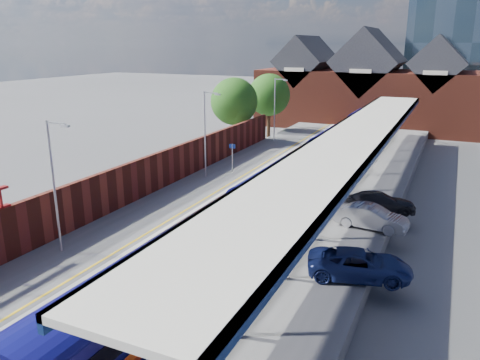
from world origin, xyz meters
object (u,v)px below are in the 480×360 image
at_px(lamp_post_d, 276,106).
at_px(lamp_post_b, 55,179).
at_px(lamp_post_c, 206,129).
at_px(parked_car_blue, 360,264).
at_px(platform_sign, 232,153).
at_px(train, 322,155).
at_px(parked_car_dark, 380,202).
at_px(parked_car_silver, 371,217).

bearing_deg(lamp_post_d, lamp_post_b, -90.00).
height_order(lamp_post_c, parked_car_blue, lamp_post_c).
bearing_deg(platform_sign, lamp_post_c, -124.26).
bearing_deg(train, lamp_post_d, 131.01).
bearing_deg(lamp_post_b, train, 71.12).
height_order(lamp_post_d, platform_sign, lamp_post_d).
distance_m(train, parked_car_blue, 20.56).
bearing_deg(lamp_post_d, parked_car_dark, -52.71).
bearing_deg(platform_sign, parked_car_blue, -46.77).
bearing_deg(parked_car_silver, lamp_post_d, 39.71).
bearing_deg(parked_car_silver, parked_car_blue, -168.59).
bearing_deg(parked_car_dark, lamp_post_d, 16.29).
bearing_deg(parked_car_dark, lamp_post_b, 111.68).
distance_m(lamp_post_c, lamp_post_d, 16.00).
height_order(train, platform_sign, platform_sign).
xyz_separation_m(lamp_post_b, lamp_post_c, (0.00, 16.00, 0.00)).
relative_size(lamp_post_d, parked_car_blue, 1.45).
relative_size(lamp_post_c, lamp_post_d, 1.00).
height_order(train, parked_car_dark, train).
distance_m(train, lamp_post_b, 24.44).
relative_size(lamp_post_c, platform_sign, 2.80).
distance_m(train, lamp_post_d, 12.31).
bearing_deg(platform_sign, train, 37.41).
height_order(train, lamp_post_c, lamp_post_c).
bearing_deg(parked_car_blue, parked_car_dark, -10.43).
height_order(lamp_post_d, parked_car_dark, lamp_post_d).
height_order(parked_car_silver, parked_car_blue, parked_car_silver).
relative_size(parked_car_silver, parked_car_blue, 0.88).
height_order(lamp_post_b, parked_car_blue, lamp_post_b).
distance_m(lamp_post_b, parked_car_silver, 17.84).
xyz_separation_m(lamp_post_b, parked_car_blue, (14.86, 3.64, -3.32)).
distance_m(parked_car_silver, parked_car_blue, 6.52).
xyz_separation_m(lamp_post_d, parked_car_silver, (14.31, -21.87, -3.29)).
distance_m(train, parked_car_dark, 11.72).
relative_size(lamp_post_b, lamp_post_d, 1.00).
bearing_deg(lamp_post_b, lamp_post_d, 90.00).
bearing_deg(lamp_post_c, parked_car_dark, -11.07).
xyz_separation_m(lamp_post_d, platform_sign, (1.36, -14.00, -2.30)).
relative_size(lamp_post_c, parked_car_blue, 1.45).
bearing_deg(lamp_post_d, parked_car_blue, -62.34).
xyz_separation_m(train, parked_car_dark, (6.46, -9.77, -0.45)).
bearing_deg(parked_car_silver, platform_sign, 65.22).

